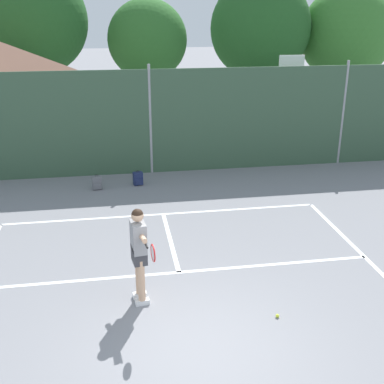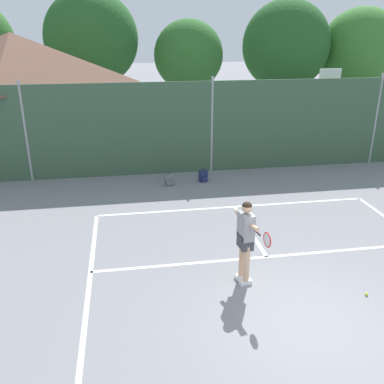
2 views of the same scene
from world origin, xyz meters
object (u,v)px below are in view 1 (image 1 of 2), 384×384
object	(u,v)px
backpack_navy	(138,179)
backpack_grey	(97,183)
basketball_hoop	(289,91)
tennis_player	(139,248)
tennis_ball	(277,316)

from	to	relation	value
backpack_navy	backpack_grey	bearing A→B (deg)	-172.09
basketball_hoop	tennis_player	distance (m)	10.61
basketball_hoop	tennis_ball	size ratio (longest dim) A/B	53.79
basketball_hoop	backpack_grey	world-z (taller)	basketball_hoop
basketball_hoop	backpack_navy	bearing A→B (deg)	-156.24
basketball_hoop	tennis_player	xyz separation A→B (m)	(-5.88, -8.76, -1.20)
basketball_hoop	tennis_player	world-z (taller)	basketball_hoop
tennis_ball	backpack_grey	bearing A→B (deg)	114.83
backpack_navy	basketball_hoop	bearing A→B (deg)	23.76
backpack_navy	tennis_player	bearing A→B (deg)	-92.83
tennis_player	backpack_navy	world-z (taller)	tennis_player
tennis_ball	backpack_navy	size ratio (longest dim) A/B	0.14
tennis_ball	backpack_grey	world-z (taller)	backpack_grey
basketball_hoop	backpack_grey	xyz separation A→B (m)	(-6.80, -2.62, -2.12)
tennis_player	tennis_ball	distance (m)	2.72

